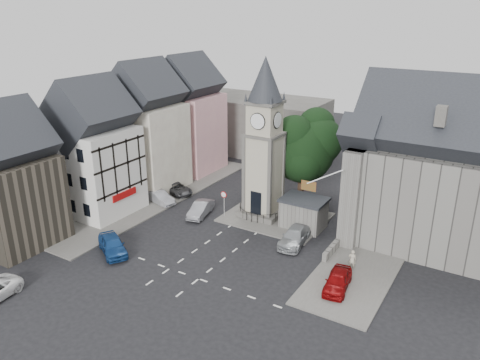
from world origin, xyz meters
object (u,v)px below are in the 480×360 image
Objects in this scene: clock_tower at (264,140)px; pedestrian at (352,260)px; stone_shelter at (304,213)px; car_east_red at (338,281)px; car_west_blue at (112,245)px.

pedestrian is at bearing -26.18° from clock_tower.
stone_shelter is at bearing -5.84° from clock_tower.
clock_tower is 3.82× the size of car_east_red.
car_west_blue is at bearing -132.34° from stone_shelter.
clock_tower is 14.72m from pedestrian.
car_west_blue is 2.63× the size of pedestrian.
stone_shelter is at bearing -47.26° from pedestrian.
car_east_red is at bearing -51.95° from stone_shelter.
stone_shelter reaches higher than pedestrian.
car_west_blue is (-7.50, -13.99, -7.33)m from clock_tower.
clock_tower is at bearing 174.16° from stone_shelter.
stone_shelter is 18.28m from car_west_blue.
car_west_blue is 1.09× the size of car_east_red.
pedestrian is at bearing -37.61° from stone_shelter.
clock_tower is 17.48m from car_west_blue.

